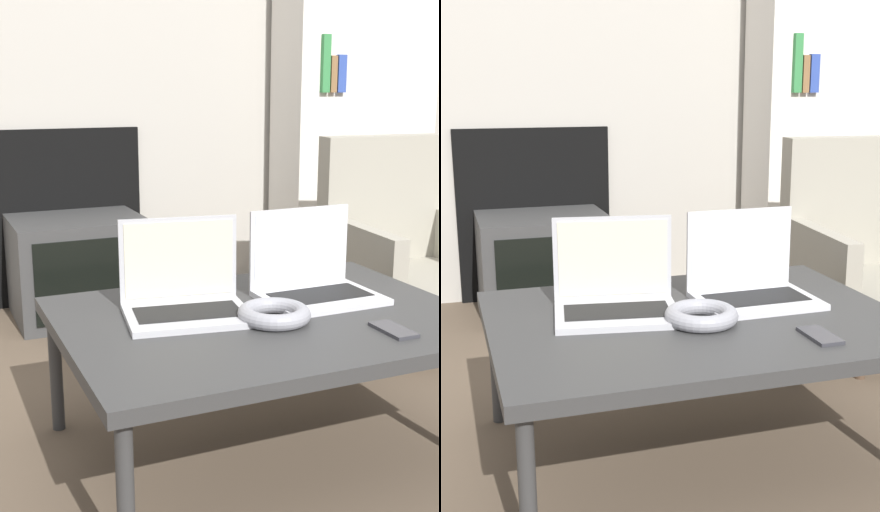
% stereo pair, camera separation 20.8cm
% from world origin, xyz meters
% --- Properties ---
extents(ground_plane, '(14.00, 14.00, 0.00)m').
position_xyz_m(ground_plane, '(0.00, 0.00, 0.00)').
color(ground_plane, brown).
extents(wall_back, '(7.00, 0.08, 2.60)m').
position_xyz_m(wall_back, '(-0.00, 1.93, 1.29)').
color(wall_back, '#ADA89E').
rests_on(wall_back, ground_plane).
extents(table, '(1.04, 0.78, 0.39)m').
position_xyz_m(table, '(0.00, 0.30, 0.36)').
color(table, '#333333').
rests_on(table, ground_plane).
extents(laptop_left, '(0.35, 0.29, 0.24)m').
position_xyz_m(laptop_left, '(-0.19, 0.39, 0.44)').
color(laptop_left, '#B2B2B7').
rests_on(laptop_left, table).
extents(laptop_right, '(0.32, 0.24, 0.24)m').
position_xyz_m(laptop_right, '(0.19, 0.39, 0.44)').
color(laptop_right, silver).
rests_on(laptop_right, table).
extents(headphones, '(0.18, 0.18, 0.04)m').
position_xyz_m(headphones, '(-0.01, 0.24, 0.41)').
color(headphones, gray).
rests_on(headphones, table).
extents(phone, '(0.06, 0.12, 0.01)m').
position_xyz_m(phone, '(0.22, 0.06, 0.39)').
color(phone, '#333338').
rests_on(phone, table).
extents(tv, '(0.54, 0.46, 0.42)m').
position_xyz_m(tv, '(-0.19, 1.65, 0.21)').
color(tv, '#383838').
rests_on(tv, ground_plane).
extents(armchair, '(0.61, 0.66, 0.77)m').
position_xyz_m(armchair, '(0.94, 0.96, 0.37)').
color(armchair, gray).
rests_on(armchair, ground_plane).
extents(bookshelf, '(0.76, 0.32, 1.69)m').
position_xyz_m(bookshelf, '(1.21, 1.73, 0.85)').
color(bookshelf, silver).
rests_on(bookshelf, ground_plane).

